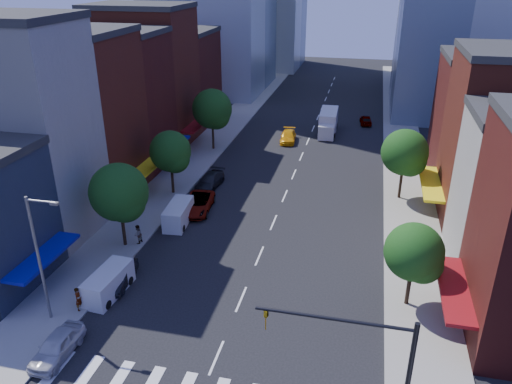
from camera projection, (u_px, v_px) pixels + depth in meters
ground at (216, 358)px, 30.45m from camera, size 220.00×220.00×0.00m
sidewalk_left at (215, 139)px, 68.42m from camera, size 5.00×120.00×0.15m
sidewalk_right at (404, 153)px, 63.30m from camera, size 5.00×120.00×0.15m
bldg_left_1 at (15, 134)px, 41.64m from camera, size 12.00×8.00×18.00m
bldg_left_2 at (73, 118)px, 49.59m from camera, size 12.00×9.00×16.00m
bldg_left_3 at (114, 102)px, 57.33m from camera, size 12.00×8.00×15.00m
bldg_left_4 at (144, 78)px, 64.44m from camera, size 12.00×9.00×17.00m
bldg_left_5 at (173, 79)px, 73.69m from camera, size 12.00×10.00×13.00m
bldg_right_3 at (495, 122)px, 53.58m from camera, size 12.00×10.00×13.00m
streetlight at (40, 252)px, 31.56m from camera, size 2.25×0.25×9.00m
tree_left_near at (120, 195)px, 40.43m from camera, size 4.80×4.80×7.30m
tree_left_mid at (172, 153)px, 50.32m from camera, size 4.20×4.20×6.65m
tree_left_far at (213, 111)px, 62.44m from camera, size 5.00×5.00×7.75m
tree_right_near at (416, 255)px, 33.34m from camera, size 4.00×4.00×6.20m
tree_right_far at (406, 154)px, 49.01m from camera, size 4.60×4.60×7.20m
parked_car_front at (57, 346)px, 30.32m from camera, size 1.77×4.32×1.47m
parked_car_second at (120, 276)px, 37.20m from camera, size 2.00×4.41×1.41m
parked_car_third at (198, 204)px, 48.31m from camera, size 3.05×5.70×1.52m
parked_car_rear at (210, 181)px, 53.54m from camera, size 2.36×5.07×1.44m
cargo_van_near at (107, 284)px, 35.85m from camera, size 2.09×4.56×1.89m
cargo_van_far at (178, 215)px, 45.79m from camera, size 2.17×4.65×1.92m
taxi at (288, 137)px, 67.34m from camera, size 2.38×4.97×1.40m
traffic_car_oncoming at (329, 132)px, 69.20m from camera, size 1.81×4.15×1.33m
traffic_car_far at (366, 120)px, 74.63m from camera, size 2.01×4.15×1.37m
box_truck at (328, 123)px, 70.48m from camera, size 2.53×7.74×3.10m
pedestrian_near at (79, 299)px, 34.12m from camera, size 0.43×0.65×1.75m
pedestrian_far at (138, 234)px, 42.35m from camera, size 0.75×0.90×1.69m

